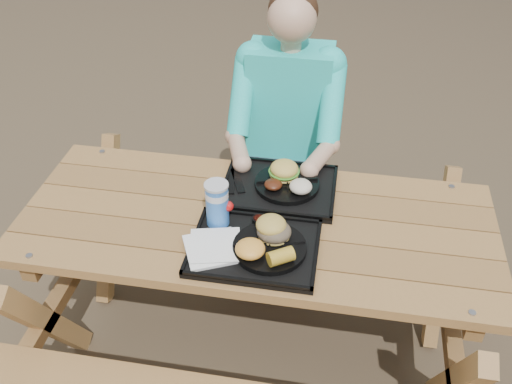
# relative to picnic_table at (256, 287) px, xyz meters

# --- Properties ---
(ground) EXTENTS (60.00, 60.00, 0.00)m
(ground) POSITION_rel_picnic_table_xyz_m (0.00, 0.00, -0.38)
(ground) COLOR #999999
(ground) RESTS_ON ground
(picnic_table) EXTENTS (1.80, 1.49, 0.75)m
(picnic_table) POSITION_rel_picnic_table_xyz_m (0.00, 0.00, 0.00)
(picnic_table) COLOR #999999
(picnic_table) RESTS_ON ground
(tray_near) EXTENTS (0.45, 0.35, 0.02)m
(tray_near) POSITION_rel_picnic_table_xyz_m (0.02, -0.17, 0.39)
(tray_near) COLOR black
(tray_near) RESTS_ON picnic_table
(tray_far) EXTENTS (0.45, 0.35, 0.02)m
(tray_far) POSITION_rel_picnic_table_xyz_m (0.06, 0.19, 0.39)
(tray_far) COLOR black
(tray_far) RESTS_ON picnic_table
(plate_near) EXTENTS (0.26, 0.26, 0.02)m
(plate_near) POSITION_rel_picnic_table_xyz_m (0.08, -0.18, 0.41)
(plate_near) COLOR black
(plate_near) RESTS_ON tray_near
(plate_far) EXTENTS (0.26, 0.26, 0.02)m
(plate_far) POSITION_rel_picnic_table_xyz_m (0.09, 0.20, 0.41)
(plate_far) COLOR black
(plate_far) RESTS_ON tray_far
(napkin_stack) EXTENTS (0.24, 0.24, 0.02)m
(napkin_stack) POSITION_rel_picnic_table_xyz_m (-0.12, -0.21, 0.41)
(napkin_stack) COLOR white
(napkin_stack) RESTS_ON tray_near
(soda_cup) EXTENTS (0.08, 0.08, 0.17)m
(soda_cup) POSITION_rel_picnic_table_xyz_m (-0.13, -0.07, 0.48)
(soda_cup) COLOR blue
(soda_cup) RESTS_ON tray_near
(condiment_bbq) EXTENTS (0.05, 0.05, 0.03)m
(condiment_bbq) POSITION_rel_picnic_table_xyz_m (0.02, -0.05, 0.41)
(condiment_bbq) COLOR black
(condiment_bbq) RESTS_ON tray_near
(condiment_mustard) EXTENTS (0.05, 0.05, 0.03)m
(condiment_mustard) POSITION_rel_picnic_table_xyz_m (0.08, -0.04, 0.41)
(condiment_mustard) COLOR gold
(condiment_mustard) RESTS_ON tray_near
(sandwich) EXTENTS (0.11, 0.11, 0.12)m
(sandwich) POSITION_rel_picnic_table_xyz_m (0.09, -0.13, 0.47)
(sandwich) COLOR gold
(sandwich) RESTS_ON plate_near
(mac_cheese) EXTENTS (0.10, 0.10, 0.05)m
(mac_cheese) POSITION_rel_picnic_table_xyz_m (0.02, -0.23, 0.44)
(mac_cheese) COLOR #F9B241
(mac_cheese) RESTS_ON plate_near
(corn_cob) EXTENTS (0.12, 0.12, 0.05)m
(corn_cob) POSITION_rel_picnic_table_xyz_m (0.13, -0.25, 0.44)
(corn_cob) COLOR gold
(corn_cob) RESTS_ON plate_near
(cutlery_far) EXTENTS (0.09, 0.17, 0.01)m
(cutlery_far) POSITION_rel_picnic_table_xyz_m (-0.11, 0.20, 0.40)
(cutlery_far) COLOR black
(cutlery_far) RESTS_ON tray_far
(burger) EXTENTS (0.12, 0.12, 0.10)m
(burger) POSITION_rel_picnic_table_xyz_m (0.07, 0.24, 0.47)
(burger) COLOR gold
(burger) RESTS_ON plate_far
(baked_beans) EXTENTS (0.07, 0.07, 0.03)m
(baked_beans) POSITION_rel_picnic_table_xyz_m (0.04, 0.15, 0.43)
(baked_beans) COLOR #481D0E
(baked_beans) RESTS_ON plate_far
(potato_salad) EXTENTS (0.09, 0.09, 0.05)m
(potato_salad) POSITION_rel_picnic_table_xyz_m (0.15, 0.15, 0.44)
(potato_salad) COLOR silver
(potato_salad) RESTS_ON plate_far
(diner) EXTENTS (0.48, 0.84, 1.28)m
(diner) POSITION_rel_picnic_table_xyz_m (0.03, 0.71, 0.27)
(diner) COLOR #17A5A1
(diner) RESTS_ON ground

